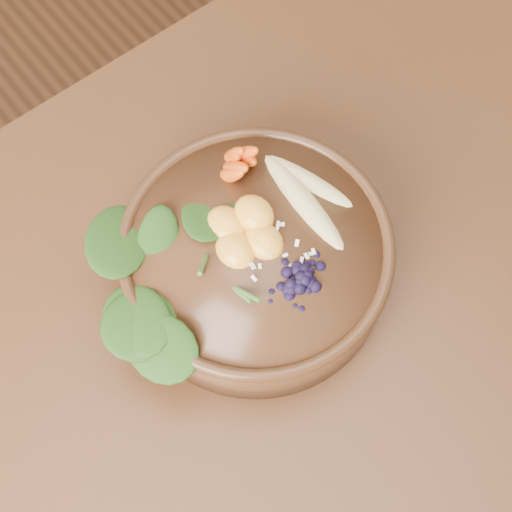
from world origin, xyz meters
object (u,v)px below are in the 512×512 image
stoneware_bowl (256,260)px  mandarin_cluster (245,226)px  banana_halves (307,185)px  blueberry_pile (302,271)px  dining_table (370,295)px  carrot_cluster (236,149)px  kale_heap (183,228)px

stoneware_bowl → mandarin_cluster: size_ratio=3.15×
banana_halves → blueberry_pile: (-0.07, -0.08, 0.01)m
mandarin_cluster → blueberry_pile: bearing=-81.1°
dining_table → mandarin_cluster: mandarin_cluster is taller
carrot_cluster → stoneware_bowl: bearing=-123.7°
banana_halves → mandarin_cluster: (-0.08, 0.00, 0.00)m
mandarin_cluster → blueberry_pile: 0.08m
kale_heap → mandarin_cluster: 0.06m
dining_table → banana_halves: size_ratio=9.34×
dining_table → blueberry_pile: 0.22m
stoneware_bowl → mandarin_cluster: 0.06m
banana_halves → blueberry_pile: bearing=-141.5°
stoneware_bowl → carrot_cluster: carrot_cluster is taller
dining_table → banana_halves: bearing=109.7°
dining_table → kale_heap: size_ratio=8.20×
dining_table → blueberry_pile: size_ratio=11.63×
banana_halves → dining_table: bearing=-78.5°
carrot_cluster → mandarin_cluster: (-0.04, -0.07, -0.02)m
carrot_cluster → mandarin_cluster: 0.08m
stoneware_bowl → banana_halves: bearing=10.9°
banana_halves → kale_heap: bearing=156.5°
dining_table → banana_halves: banana_halves is taller
carrot_cluster → banana_halves: 0.09m
blueberry_pile → mandarin_cluster: bearing=98.9°
kale_heap → carrot_cluster: size_ratio=2.38×
dining_table → mandarin_cluster: bearing=139.3°
stoneware_bowl → blueberry_pile: 0.09m
carrot_cluster → banana_halves: bearing=-66.9°
mandarin_cluster → kale_heap: bearing=146.4°
kale_heap → banana_halves: 0.14m
stoneware_bowl → kale_heap: 0.10m
kale_heap → dining_table: bearing=-38.7°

